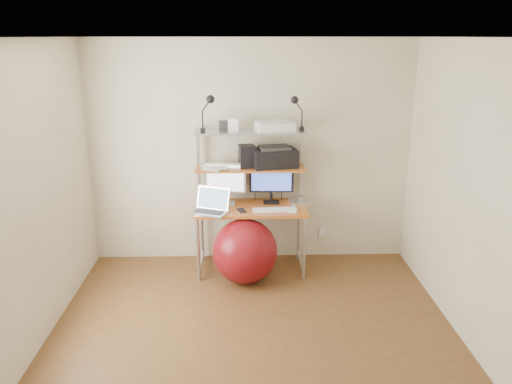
# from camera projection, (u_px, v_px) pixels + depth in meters

# --- Properties ---
(room) EXTENTS (3.60, 3.60, 3.60)m
(room) POSITION_uv_depth(u_px,v_px,m) (254.00, 205.00, 3.87)
(room) COLOR brown
(room) RESTS_ON ground
(computer_desk) EXTENTS (1.20, 0.60, 1.57)m
(computer_desk) POSITION_uv_depth(u_px,v_px,m) (251.00, 186.00, 5.39)
(computer_desk) COLOR #B36122
(computer_desk) RESTS_ON ground
(desktop) EXTENTS (1.20, 0.60, 0.00)m
(desktop) POSITION_uv_depth(u_px,v_px,m) (251.00, 207.00, 5.40)
(desktop) COLOR #B36122
(desktop) RESTS_ON computer_desk
(mid_shelf) EXTENTS (1.18, 0.34, 0.00)m
(mid_shelf) POSITION_uv_depth(u_px,v_px,m) (251.00, 167.00, 5.40)
(mid_shelf) COLOR #B36122
(mid_shelf) RESTS_ON computer_desk
(top_shelf) EXTENTS (1.18, 0.34, 0.00)m
(top_shelf) POSITION_uv_depth(u_px,v_px,m) (250.00, 131.00, 5.28)
(top_shelf) COLOR #AFAEB3
(top_shelf) RESTS_ON computer_desk
(floor) EXTENTS (3.60, 3.60, 0.00)m
(floor) POSITION_uv_depth(u_px,v_px,m) (254.00, 344.00, 4.25)
(floor) COLOR brown
(floor) RESTS_ON ground
(wall_outlet) EXTENTS (0.08, 0.01, 0.12)m
(wall_outlet) POSITION_uv_depth(u_px,v_px,m) (322.00, 232.00, 5.88)
(wall_outlet) COLOR white
(wall_outlet) RESTS_ON room
(monitor_silver) EXTENTS (0.45, 0.17, 0.49)m
(monitor_silver) POSITION_uv_depth(u_px,v_px,m) (226.00, 181.00, 5.43)
(monitor_silver) COLOR silver
(monitor_silver) RESTS_ON desktop
(monitor_black) EXTENTS (0.49, 0.14, 0.49)m
(monitor_black) POSITION_uv_depth(u_px,v_px,m) (271.00, 181.00, 5.47)
(monitor_black) COLOR black
(monitor_black) RESTS_ON desktop
(laptop) EXTENTS (0.45, 0.41, 0.32)m
(laptop) POSITION_uv_depth(u_px,v_px,m) (211.00, 207.00, 5.23)
(laptop) COLOR silver
(laptop) RESTS_ON desktop
(keyboard) EXTENTS (0.47, 0.16, 0.01)m
(keyboard) POSITION_uv_depth(u_px,v_px,m) (275.00, 210.00, 5.29)
(keyboard) COLOR white
(keyboard) RESTS_ON desktop
(mouse) EXTENTS (0.09, 0.07, 0.02)m
(mouse) POSITION_uv_depth(u_px,v_px,m) (292.00, 211.00, 5.24)
(mouse) COLOR white
(mouse) RESTS_ON desktop
(mac_mini) EXTENTS (0.25, 0.25, 0.04)m
(mac_mini) POSITION_uv_depth(u_px,v_px,m) (300.00, 202.00, 5.49)
(mac_mini) COLOR silver
(mac_mini) RESTS_ON desktop
(phone) EXTENTS (0.10, 0.15, 0.01)m
(phone) POSITION_uv_depth(u_px,v_px,m) (242.00, 210.00, 5.27)
(phone) COLOR black
(phone) RESTS_ON desktop
(printer) EXTENTS (0.53, 0.41, 0.22)m
(printer) POSITION_uv_depth(u_px,v_px,m) (274.00, 157.00, 5.40)
(printer) COLOR black
(printer) RESTS_ON mid_shelf
(nas_cube) EXTENTS (0.19, 0.19, 0.24)m
(nas_cube) POSITION_uv_depth(u_px,v_px,m) (247.00, 156.00, 5.36)
(nas_cube) COLOR black
(nas_cube) RESTS_ON mid_shelf
(red_box) EXTENTS (0.21, 0.17, 0.05)m
(red_box) POSITION_uv_depth(u_px,v_px,m) (263.00, 166.00, 5.33)
(red_box) COLOR #C94920
(red_box) RESTS_ON mid_shelf
(scanner) EXTENTS (0.44, 0.33, 0.10)m
(scanner) POSITION_uv_depth(u_px,v_px,m) (274.00, 126.00, 5.28)
(scanner) COLOR white
(scanner) RESTS_ON top_shelf
(box_white) EXTENTS (0.13, 0.12, 0.13)m
(box_white) POSITION_uv_depth(u_px,v_px,m) (234.00, 124.00, 5.26)
(box_white) COLOR white
(box_white) RESTS_ON top_shelf
(box_grey) EXTENTS (0.12, 0.12, 0.10)m
(box_grey) POSITION_uv_depth(u_px,v_px,m) (224.00, 126.00, 5.28)
(box_grey) COLOR #2F2F31
(box_grey) RESTS_ON top_shelf
(clip_lamp_left) EXTENTS (0.15, 0.09, 0.39)m
(clip_lamp_left) POSITION_uv_depth(u_px,v_px,m) (209.00, 105.00, 5.08)
(clip_lamp_left) COLOR black
(clip_lamp_left) RESTS_ON top_shelf
(clip_lamp_right) EXTENTS (0.15, 0.08, 0.37)m
(clip_lamp_right) POSITION_uv_depth(u_px,v_px,m) (296.00, 106.00, 5.17)
(clip_lamp_right) COLOR black
(clip_lamp_right) RESTS_ON top_shelf
(exercise_ball) EXTENTS (0.69, 0.69, 0.69)m
(exercise_ball) POSITION_uv_depth(u_px,v_px,m) (245.00, 251.00, 5.25)
(exercise_ball) COLOR maroon
(exercise_ball) RESTS_ON floor
(paper_stack) EXTENTS (0.35, 0.42, 0.02)m
(paper_stack) POSITION_uv_depth(u_px,v_px,m) (215.00, 166.00, 5.38)
(paper_stack) COLOR white
(paper_stack) RESTS_ON mid_shelf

